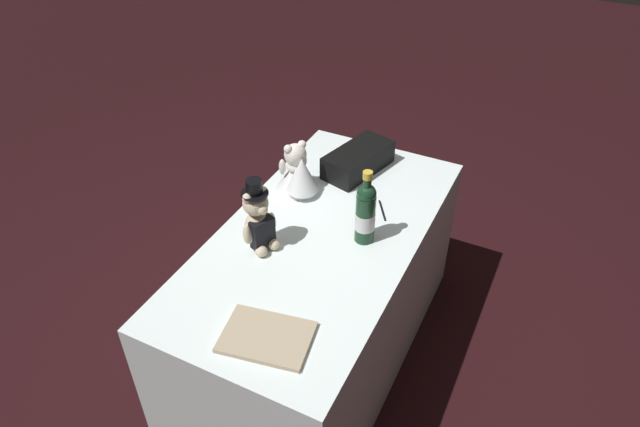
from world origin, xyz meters
TOP-DOWN VIEW (x-y plane):
  - ground_plane at (0.00, 0.00)m, footprint 12.00×12.00m
  - reception_table at (0.00, 0.00)m, footprint 1.45×0.73m
  - teddy_bear_groom at (-0.16, 0.17)m, footprint 0.13×0.13m
  - teddy_bear_bride at (0.22, 0.21)m, footprint 0.21×0.23m
  - champagne_bottle at (0.05, -0.16)m, footprint 0.08×0.08m
  - signing_pen at (0.25, -0.16)m, footprint 0.12×0.08m
  - gift_case_black at (0.48, 0.05)m, footprint 0.36×0.24m
  - guestbook at (-0.54, -0.08)m, footprint 0.24×0.31m

SIDE VIEW (x-z plane):
  - ground_plane at x=0.00m, z-range 0.00..0.00m
  - reception_table at x=0.00m, z-range 0.00..0.70m
  - signing_pen at x=0.25m, z-range 0.70..0.71m
  - guestbook at x=-0.54m, z-range 0.70..0.72m
  - gift_case_black at x=0.48m, z-range 0.70..0.81m
  - teddy_bear_bride at x=0.22m, z-range 0.68..0.91m
  - teddy_bear_groom at x=-0.16m, z-range 0.68..0.97m
  - champagne_bottle at x=0.05m, z-range 0.68..0.99m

